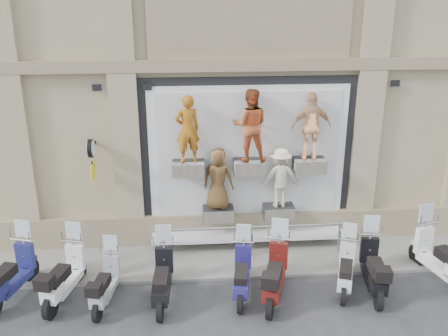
{
  "coord_description": "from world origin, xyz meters",
  "views": [
    {
      "loc": [
        -1.57,
        -9.27,
        6.64
      ],
      "look_at": [
        -0.7,
        1.9,
        2.55
      ],
      "focal_mm": 40.0,
      "sensor_mm": 36.0,
      "label": 1
    }
  ],
  "objects_px": {
    "scooter_d": "(162,270)",
    "scooter_i": "(442,249)",
    "scooter_f": "(275,266)",
    "scooter_h": "(374,260)",
    "guard_rail": "(251,242)",
    "scooter_c": "(104,276)",
    "scooter_g": "(347,262)",
    "clock_sign_bracket": "(92,154)",
    "scooter_e": "(242,266)",
    "scooter_a": "(9,266)",
    "scooter_b": "(63,267)"
  },
  "relations": [
    {
      "from": "scooter_b",
      "to": "scooter_g",
      "type": "xyz_separation_m",
      "value": [
        6.38,
        -0.09,
        -0.09
      ]
    },
    {
      "from": "scooter_h",
      "to": "scooter_d",
      "type": "bearing_deg",
      "value": -170.5
    },
    {
      "from": "scooter_a",
      "to": "scooter_e",
      "type": "distance_m",
      "value": 5.17
    },
    {
      "from": "guard_rail",
      "to": "scooter_b",
      "type": "height_order",
      "value": "scooter_b"
    },
    {
      "from": "clock_sign_bracket",
      "to": "scooter_i",
      "type": "xyz_separation_m",
      "value": [
        8.23,
        -1.84,
        -1.95
      ]
    },
    {
      "from": "clock_sign_bracket",
      "to": "scooter_d",
      "type": "xyz_separation_m",
      "value": [
        1.71,
        -2.16,
        -2.02
      ]
    },
    {
      "from": "scooter_a",
      "to": "scooter_c",
      "type": "relative_size",
      "value": 1.17
    },
    {
      "from": "scooter_f",
      "to": "scooter_g",
      "type": "height_order",
      "value": "scooter_f"
    },
    {
      "from": "guard_rail",
      "to": "scooter_a",
      "type": "xyz_separation_m",
      "value": [
        -5.57,
        -1.32,
        0.35
      ]
    },
    {
      "from": "scooter_h",
      "to": "scooter_i",
      "type": "xyz_separation_m",
      "value": [
        1.73,
        0.28,
        0.05
      ]
    },
    {
      "from": "scooter_g",
      "to": "scooter_i",
      "type": "relative_size",
      "value": 0.83
    },
    {
      "from": "scooter_c",
      "to": "scooter_h",
      "type": "bearing_deg",
      "value": 9.17
    },
    {
      "from": "scooter_b",
      "to": "scooter_a",
      "type": "bearing_deg",
      "value": -171.88
    },
    {
      "from": "scooter_f",
      "to": "scooter_i",
      "type": "relative_size",
      "value": 0.97
    },
    {
      "from": "scooter_h",
      "to": "scooter_g",
      "type": "bearing_deg",
      "value": 177.11
    },
    {
      "from": "scooter_d",
      "to": "scooter_e",
      "type": "xyz_separation_m",
      "value": [
        1.78,
        0.11,
        -0.04
      ]
    },
    {
      "from": "guard_rail",
      "to": "scooter_c",
      "type": "distance_m",
      "value": 3.84
    },
    {
      "from": "scooter_a",
      "to": "scooter_g",
      "type": "xyz_separation_m",
      "value": [
        7.58,
        -0.21,
        -0.11
      ]
    },
    {
      "from": "scooter_e",
      "to": "scooter_h",
      "type": "xyz_separation_m",
      "value": [
        3.02,
        -0.07,
        0.06
      ]
    },
    {
      "from": "scooter_b",
      "to": "scooter_c",
      "type": "relative_size",
      "value": 1.15
    },
    {
      "from": "scooter_i",
      "to": "scooter_e",
      "type": "bearing_deg",
      "value": 169.52
    },
    {
      "from": "scooter_i",
      "to": "scooter_c",
      "type": "bearing_deg",
      "value": 169.31
    },
    {
      "from": "scooter_d",
      "to": "scooter_i",
      "type": "bearing_deg",
      "value": 5.72
    },
    {
      "from": "clock_sign_bracket",
      "to": "scooter_e",
      "type": "bearing_deg",
      "value": -30.48
    },
    {
      "from": "guard_rail",
      "to": "scooter_c",
      "type": "xyz_separation_m",
      "value": [
        -3.44,
        -1.69,
        0.23
      ]
    },
    {
      "from": "scooter_c",
      "to": "scooter_g",
      "type": "xyz_separation_m",
      "value": [
        5.45,
        0.16,
        0.01
      ]
    },
    {
      "from": "scooter_f",
      "to": "scooter_h",
      "type": "relative_size",
      "value": 1.04
    },
    {
      "from": "scooter_a",
      "to": "scooter_i",
      "type": "relative_size",
      "value": 0.96
    },
    {
      "from": "scooter_b",
      "to": "scooter_e",
      "type": "xyz_separation_m",
      "value": [
        3.96,
        -0.15,
        -0.06
      ]
    },
    {
      "from": "scooter_d",
      "to": "scooter_c",
      "type": "bearing_deg",
      "value": -177.16
    },
    {
      "from": "guard_rail",
      "to": "clock_sign_bracket",
      "type": "xyz_separation_m",
      "value": [
        -3.9,
        0.47,
        2.34
      ]
    },
    {
      "from": "scooter_e",
      "to": "scooter_i",
      "type": "height_order",
      "value": "scooter_i"
    },
    {
      "from": "scooter_e",
      "to": "scooter_h",
      "type": "relative_size",
      "value": 0.92
    },
    {
      "from": "scooter_a",
      "to": "scooter_d",
      "type": "bearing_deg",
      "value": 9.32
    },
    {
      "from": "clock_sign_bracket",
      "to": "scooter_i",
      "type": "height_order",
      "value": "clock_sign_bracket"
    },
    {
      "from": "guard_rail",
      "to": "scooter_a",
      "type": "distance_m",
      "value": 5.74
    },
    {
      "from": "scooter_e",
      "to": "scooter_h",
      "type": "height_order",
      "value": "scooter_h"
    },
    {
      "from": "clock_sign_bracket",
      "to": "scooter_i",
      "type": "relative_size",
      "value": 0.49
    },
    {
      "from": "guard_rail",
      "to": "scooter_d",
      "type": "relative_size",
      "value": 2.61
    },
    {
      "from": "scooter_b",
      "to": "scooter_d",
      "type": "distance_m",
      "value": 2.2
    },
    {
      "from": "guard_rail",
      "to": "scooter_d",
      "type": "distance_m",
      "value": 2.79
    },
    {
      "from": "scooter_b",
      "to": "scooter_h",
      "type": "distance_m",
      "value": 6.99
    },
    {
      "from": "scooter_c",
      "to": "scooter_d",
      "type": "height_order",
      "value": "scooter_d"
    },
    {
      "from": "guard_rail",
      "to": "scooter_e",
      "type": "distance_m",
      "value": 1.66
    },
    {
      "from": "scooter_g",
      "to": "scooter_a",
      "type": "bearing_deg",
      "value": -161.49
    },
    {
      "from": "scooter_b",
      "to": "scooter_f",
      "type": "distance_m",
      "value": 4.7
    },
    {
      "from": "scooter_d",
      "to": "scooter_h",
      "type": "bearing_deg",
      "value": 3.4
    },
    {
      "from": "clock_sign_bracket",
      "to": "scooter_c",
      "type": "height_order",
      "value": "clock_sign_bracket"
    },
    {
      "from": "scooter_i",
      "to": "guard_rail",
      "type": "bearing_deg",
      "value": 149.39
    },
    {
      "from": "scooter_e",
      "to": "scooter_h",
      "type": "distance_m",
      "value": 3.02
    }
  ]
}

